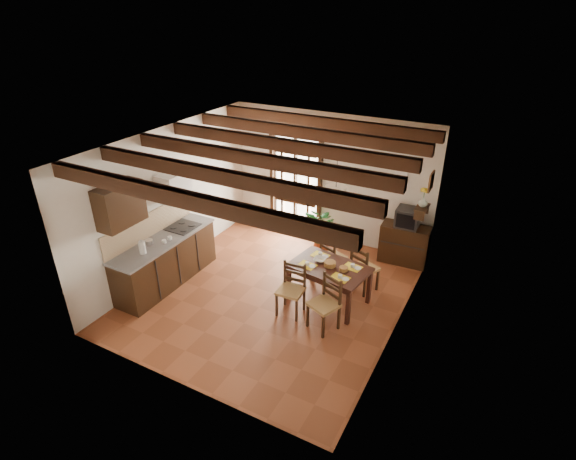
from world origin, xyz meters
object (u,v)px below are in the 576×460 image
Objects in this scene: potted_plant at (322,225)px; pendant_lamp at (336,191)px; crt_tv at (408,218)px; dining_table at (329,271)px; chair_near_left at (291,298)px; kitchen_counter at (166,260)px; sideboard at (404,244)px; chair_far_left at (333,265)px; chair_near_right at (324,313)px; chair_far_right at (363,276)px.

pendant_lamp reaches higher than potted_plant.
crt_tv is 0.54× the size of pendant_lamp.
dining_table is at bearing -61.78° from potted_plant.
dining_table is 1.69× the size of pendant_lamp.
crt_tv is at bearing 59.86° from chair_near_left.
kitchen_counter is 2.36× the size of sideboard.
sideboard is at bearing -107.36° from chair_far_left.
chair_far_left is at bearing 77.06° from chair_near_left.
dining_table is 0.82m from chair_near_right.
potted_plant is (-1.12, 2.38, 0.28)m from chair_near_right.
chair_near_left is at bearing -78.52° from potted_plant.
chair_far_left is 1.62m from sideboard.
chair_far_left is 0.45× the size of potted_plant.
chair_far_right is at bearing 23.96° from kitchen_counter.
crt_tv is (0.81, 1.94, 0.38)m from dining_table.
potted_plant reaches higher than chair_far_right.
chair_far_left is at bearing 13.88° from chair_far_right.
chair_near_left reaches higher than sideboard.
pendant_lamp is (0.89, -1.57, 1.51)m from potted_plant.
dining_table is 1.89m from potted_plant.
chair_far_left is 1.91m from pendant_lamp.
pendant_lamp is (0.43, 0.72, 1.79)m from chair_near_left.
chair_near_left is at bearing -116.29° from dining_table.
crt_tv is (1.24, 2.56, 0.71)m from chair_near_left.
pendant_lamp reaches higher than chair_near_left.
dining_table is 3.13× the size of crt_tv.
potted_plant is at bearing 126.89° from dining_table.
chair_near_right is 0.98× the size of sideboard.
chair_near_right is 2.04× the size of crt_tv.
dining_table is at bearing 50.76° from chair_near_left.
chair_far_right is (0.42, 0.62, -0.34)m from dining_table.
chair_far_right is 1.91m from pendant_lamp.
chair_far_left is (-0.23, 0.72, -0.34)m from dining_table.
kitchen_counter is 3.07m from dining_table.
pendant_lamp is at bearing -115.11° from crt_tv.
chair_near_right is 2.81m from crt_tv.
sideboard is at bearing 59.91° from chair_near_left.
kitchen_counter is at bearing -144.42° from crt_tv.
kitchen_counter is 2.49× the size of chair_far_left.
chair_far_left is 1.19m from potted_plant.
pendant_lamp is (-0.23, 0.82, 1.79)m from chair_near_right.
chair_near_left is 0.45× the size of potted_plant.
chair_near_left is 1.50m from chair_far_right.
potted_plant is at bearing 119.73° from pendant_lamp.
chair_near_left is at bearing -166.18° from chair_near_right.
crt_tv reaches higher than chair_far_right.
crt_tv is at bearing -93.06° from sideboard.
chair_near_left is 2.85m from sideboard.
chair_far_right reaches higher than sideboard.
chair_near_left is at bearing -118.87° from sideboard.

